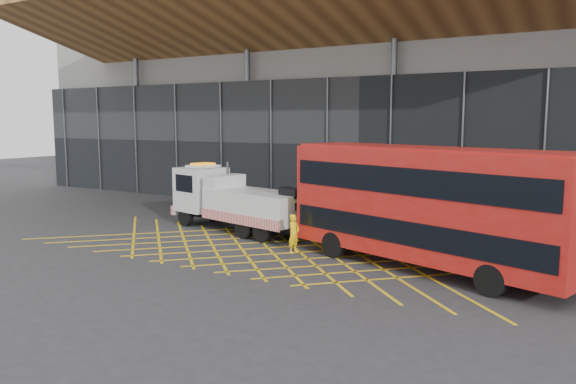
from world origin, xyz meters
The scene contains 6 objects.
ground_plane centered at (0.00, 0.00, 0.00)m, with size 120.00×120.00×0.00m, color #2D2D30.
road_markings centered at (2.40, 0.00, 0.01)m, with size 21.56×7.16×0.01m.
construction_building centered at (1.92, 18.40, 8.98)m, with size 55.00×23.97×18.00m.
recovery_truck centered at (-1.12, 3.16, 1.53)m, with size 9.51×4.04×3.31m.
bus_towed centered at (9.28, 0.75, 2.51)m, with size 11.33×5.77×4.52m.
worker centered at (3.78, 0.67, 0.80)m, with size 0.59×0.39×1.61m, color yellow.
Camera 1 is at (15.24, -19.16, 5.50)m, focal length 35.00 mm.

